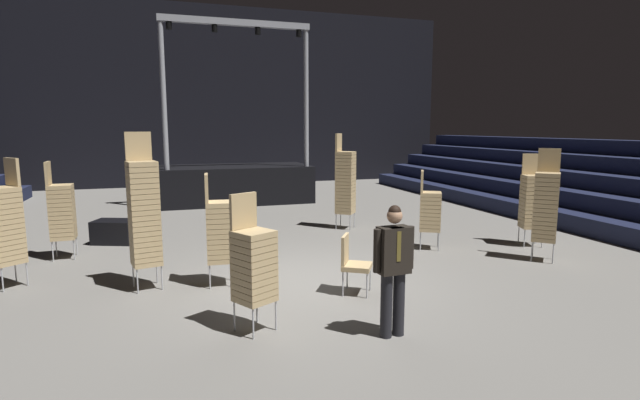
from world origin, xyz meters
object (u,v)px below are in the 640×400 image
Objects in this scene: man_with_tie at (394,264)px; chair_stack_front_right at (5,224)px; equipment_road_case at (115,232)px; chair_stack_mid_centre at (532,200)px; loose_chair_near_man at (353,261)px; chair_stack_mid_left at (430,210)px; chair_stack_aisle_left at (254,263)px; chair_stack_rear_centre at (144,212)px; stage_riser at (236,181)px; chair_stack_front_left at (546,205)px; chair_stack_rear_left at (219,230)px; chair_stack_mid_right at (61,210)px; chair_stack_rear_right at (345,182)px.

chair_stack_front_right is at bearing -39.71° from man_with_tie.
equipment_road_case is (-3.81, 6.49, -0.69)m from man_with_tie.
loose_chair_near_man is at bearing 40.87° from chair_stack_mid_centre.
chair_stack_mid_left is 1.90× the size of equipment_road_case.
chair_stack_aisle_left is (-4.41, -3.12, 0.04)m from chair_stack_mid_left.
chair_stack_mid_left is at bearing 176.69° from chair_stack_rear_centre.
chair_stack_mid_centre is (5.35, -8.51, 0.28)m from stage_riser.
chair_stack_front_left is 7.48m from chair_stack_rear_centre.
chair_stack_mid_left is 3.45m from loose_chair_near_man.
chair_stack_front_left is at bearing -156.98° from man_with_tie.
chair_stack_rear_centre reaches higher than chair_stack_rear_left.
loose_chair_near_man is at bearing -150.62° from chair_stack_front_right.
chair_stack_mid_left is 0.91× the size of chair_stack_rear_left.
loose_chair_near_man is (4.78, -3.74, -0.45)m from chair_stack_mid_right.
chair_stack_front_right is 1.25× the size of chair_stack_mid_left.
stage_riser is at bearing -126.36° from chair_stack_aisle_left.
chair_stack_aisle_left reaches higher than chair_stack_mid_left.
stage_riser reaches higher than chair_stack_rear_centre.
chair_stack_rear_right is at bearing -167.91° from loose_chair_near_man.
chair_stack_mid_right is 9.95m from chair_stack_mid_centre.
stage_riser reaches higher than man_with_tie.
chair_stack_front_left is 1.18× the size of chair_stack_rear_left.
loose_chair_near_man is at bearing 50.90° from chair_stack_mid_right.
chair_stack_mid_left is at bearing 59.04° from chair_stack_rear_right.
loose_chair_near_man is (-2.66, -2.17, -0.33)m from chair_stack_mid_left.
stage_riser is 10.05m from chair_stack_mid_centre.
chair_stack_mid_left is at bearing -130.17° from man_with_tie.
chair_stack_front_right is 0.86× the size of chair_stack_rear_right.
chair_stack_rear_centre reaches higher than chair_stack_mid_right.
chair_stack_rear_left is at bearing 159.03° from chair_stack_rear_centre.
chair_stack_mid_right is (-7.44, 1.56, 0.13)m from chair_stack_mid_left.
chair_stack_rear_right is at bearing -13.13° from chair_stack_front_left.
chair_stack_front_right is (-4.93, -8.19, 0.32)m from stage_riser.
chair_stack_front_left is (4.70, -9.60, 0.36)m from stage_riser.
chair_stack_rear_centre is 1.43× the size of chair_stack_aisle_left.
chair_stack_rear_centre is at bearing -149.36° from chair_stack_front_right.
stage_riser reaches higher than chair_stack_front_right.
man_with_tie is at bearing 71.39° from chair_stack_front_left.
chair_stack_mid_centre is 1.14× the size of chair_stack_aisle_left.
chair_stack_rear_right is 2.75× the size of equipment_road_case.
chair_stack_rear_left is 2.04m from chair_stack_aisle_left.
chair_stack_rear_right is at bearing 97.80° from chair_stack_mid_right.
chair_stack_mid_centre is (5.09, 3.38, 0.08)m from man_with_tie.
stage_riser is 11.89m from man_with_tie.
chair_stack_mid_centre is 9.46m from equipment_road_case.
chair_stack_mid_right is (0.53, 1.69, -0.08)m from chair_stack_front_right.
chair_stack_mid_right is at bearing -128.10° from chair_stack_rear_left.
chair_stack_rear_right is 5.69m from equipment_road_case.
man_with_tie is 7.56m from equipment_road_case.
man_with_tie is at bearing 22.52° from chair_stack_rear_right.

